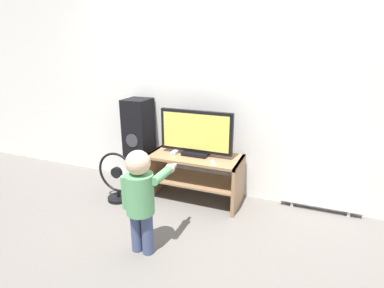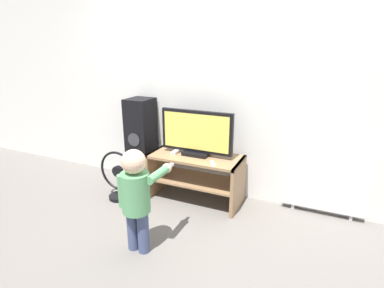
# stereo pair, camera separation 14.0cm
# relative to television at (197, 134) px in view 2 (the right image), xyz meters

# --- Properties ---
(ground_plane) EXTENTS (16.00, 16.00, 0.00)m
(ground_plane) POSITION_rel_television_xyz_m (0.00, -0.27, -0.81)
(ground_plane) COLOR slate
(wall_back) EXTENTS (10.00, 0.06, 2.60)m
(wall_back) POSITION_rel_television_xyz_m (0.00, 0.31, 0.49)
(wall_back) COLOR silver
(wall_back) RESTS_ON ground_plane
(tv_stand) EXTENTS (1.06, 0.50, 0.55)m
(tv_stand) POSITION_rel_television_xyz_m (0.00, -0.02, -0.45)
(tv_stand) COLOR #93704C
(tv_stand) RESTS_ON ground_plane
(television) EXTENTS (0.85, 0.20, 0.52)m
(television) POSITION_rel_television_xyz_m (0.00, 0.00, 0.00)
(television) COLOR black
(television) RESTS_ON tv_stand
(game_console) EXTENTS (0.06, 0.18, 0.04)m
(game_console) POSITION_rel_television_xyz_m (-0.24, -0.04, -0.24)
(game_console) COLOR white
(game_console) RESTS_ON tv_stand
(remote_primary) EXTENTS (0.10, 0.13, 0.03)m
(remote_primary) POSITION_rel_television_xyz_m (0.28, -0.21, -0.24)
(remote_primary) COLOR white
(remote_primary) RESTS_ON tv_stand
(child) EXTENTS (0.36, 0.52, 0.95)m
(child) POSITION_rel_television_xyz_m (-0.08, -1.09, -0.25)
(child) COLOR #3F4C72
(child) RESTS_ON ground_plane
(speaker_tower) EXTENTS (0.30, 0.33, 1.13)m
(speaker_tower) POSITION_rel_television_xyz_m (-0.81, 0.09, -0.07)
(speaker_tower) COLOR black
(speaker_tower) RESTS_ON ground_plane
(floor_fan) EXTENTS (0.49, 0.25, 0.59)m
(floor_fan) POSITION_rel_television_xyz_m (-0.84, -0.38, -0.54)
(floor_fan) COLOR black
(floor_fan) RESTS_ON ground_plane
(radiator) EXTENTS (0.83, 0.08, 0.72)m
(radiator) POSITION_rel_television_xyz_m (1.38, 0.24, -0.42)
(radiator) COLOR white
(radiator) RESTS_ON ground_plane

